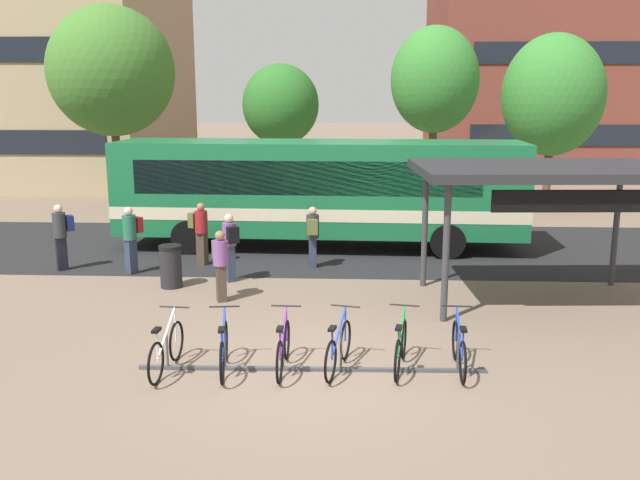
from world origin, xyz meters
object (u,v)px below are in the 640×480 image
object	(u,v)px
parked_bicycle_blue_1	(224,350)
trash_bin	(171,266)
commuter_red_pack_1	(131,235)
commuter_olive_pack_3	(200,229)
commuter_olive_pack_2	(220,260)
parked_bicycle_purple_2	(283,349)
commuter_olive_pack_0	(313,233)
street_tree_0	(111,72)
parked_bicycle_white_0	(166,350)
parked_bicycle_green_4	(401,348)
street_tree_1	(435,80)
commuter_navy_pack_4	(61,232)
transit_shelter	(543,175)
parked_bicycle_blue_3	(338,349)
street_tree_3	(281,105)
street_tree_2	(553,95)
parked_bicycle_blue_5	(459,349)
city_bus	(322,189)
commuter_black_pack_5	(230,243)

from	to	relation	value
parked_bicycle_blue_1	trash_bin	distance (m)	5.47
commuter_red_pack_1	commuter_olive_pack_3	world-z (taller)	commuter_red_pack_1
commuter_red_pack_1	commuter_olive_pack_2	size ratio (longest dim) A/B	1.09
parked_bicycle_purple_2	commuter_olive_pack_0	xyz separation A→B (m)	(0.09, 6.95, 0.56)
commuter_olive_pack_0	parked_bicycle_purple_2	bearing A→B (deg)	177.49
commuter_olive_pack_0	street_tree_0	size ratio (longest dim) A/B	0.21
parked_bicycle_white_0	commuter_red_pack_1	distance (m)	6.83
parked_bicycle_green_4	street_tree_0	world-z (taller)	street_tree_0
commuter_olive_pack_3	street_tree_1	world-z (taller)	street_tree_1
commuter_navy_pack_4	commuter_olive_pack_2	bearing A→B (deg)	115.29
transit_shelter	commuter_olive_pack_3	xyz separation A→B (m)	(-8.21, 3.02, -1.88)
parked_bicycle_blue_3	street_tree_0	size ratio (longest dim) A/B	0.21
commuter_navy_pack_4	street_tree_3	xyz separation A→B (m)	(4.56, 12.01, 3.09)
parked_bicycle_green_4	transit_shelter	distance (m)	5.71
parked_bicycle_purple_2	commuter_navy_pack_4	world-z (taller)	commuter_navy_pack_4
parked_bicycle_white_0	commuter_olive_pack_2	xyz separation A→B (m)	(0.15, 4.02, 0.55)
parked_bicycle_blue_3	trash_bin	world-z (taller)	trash_bin
parked_bicycle_white_0	commuter_navy_pack_4	size ratio (longest dim) A/B	0.98
parked_bicycle_blue_3	street_tree_3	world-z (taller)	street_tree_3
parked_bicycle_white_0	parked_bicycle_purple_2	bearing A→B (deg)	-81.57
parked_bicycle_blue_3	commuter_navy_pack_4	world-z (taller)	commuter_navy_pack_4
parked_bicycle_white_0	parked_bicycle_blue_3	xyz separation A→B (m)	(2.87, 0.20, 0.00)
commuter_navy_pack_4	street_tree_2	size ratio (longest dim) A/B	0.25
parked_bicycle_white_0	transit_shelter	distance (m)	8.72
trash_bin	street_tree_2	distance (m)	17.60
street_tree_3	trash_bin	bearing A→B (deg)	-95.42
commuter_navy_pack_4	parked_bicycle_purple_2	bearing A→B (deg)	98.92
parked_bicycle_blue_5	commuter_navy_pack_4	distance (m)	11.34
commuter_olive_pack_0	commuter_navy_pack_4	distance (m)	6.60
parked_bicycle_purple_2	commuter_olive_pack_3	bearing A→B (deg)	23.59
city_bus	street_tree_2	size ratio (longest dim) A/B	1.75
city_bus	commuter_red_pack_1	world-z (taller)	city_bus
street_tree_0	street_tree_1	size ratio (longest dim) A/B	1.11
parked_bicycle_green_4	street_tree_3	xyz separation A→B (m)	(-3.90, 18.26, 3.72)
commuter_red_pack_1	commuter_olive_pack_2	world-z (taller)	commuter_red_pack_1
parked_bicycle_purple_2	commuter_olive_pack_0	bearing A→B (deg)	0.27
parked_bicycle_green_4	trash_bin	bearing A→B (deg)	57.22
parked_bicycle_blue_1	commuter_olive_pack_2	size ratio (longest dim) A/B	1.06
parked_bicycle_green_4	commuter_navy_pack_4	xyz separation A→B (m)	(-8.46, 6.25, 0.63)
parked_bicycle_purple_2	street_tree_3	bearing A→B (deg)	6.99
commuter_olive_pack_3	street_tree_0	xyz separation A→B (m)	(-5.38, 9.10, 4.44)
parked_bicycle_white_0	transit_shelter	size ratio (longest dim) A/B	0.31
parked_bicycle_blue_1	trash_bin	size ratio (longest dim) A/B	1.67
street_tree_3	commuter_olive_pack_0	bearing A→B (deg)	-80.01
commuter_olive_pack_3	street_tree_3	xyz separation A→B (m)	(1.04, 11.27, 3.12)
commuter_olive_pack_0	commuter_olive_pack_3	distance (m)	3.06
commuter_olive_pack_2	street_tree_0	distance (m)	14.68
commuter_olive_pack_2	commuter_olive_pack_0	bearing A→B (deg)	127.79
commuter_navy_pack_4	street_tree_1	size ratio (longest dim) A/B	0.24
commuter_black_pack_5	street_tree_3	bearing A→B (deg)	-29.90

